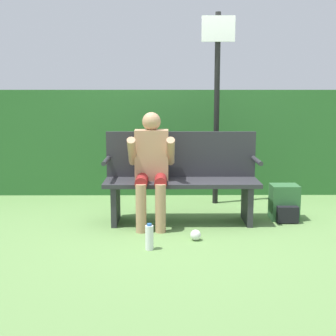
% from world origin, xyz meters
% --- Properties ---
extents(ground_plane, '(40.00, 40.00, 0.00)m').
position_xyz_m(ground_plane, '(0.00, 0.00, 0.00)').
color(ground_plane, '#668E4C').
extents(hedge_back, '(12.00, 0.39, 1.46)m').
position_xyz_m(hedge_back, '(0.00, 1.55, 0.73)').
color(hedge_back, '#2D662D').
rests_on(hedge_back, ground).
extents(park_bench, '(1.70, 0.50, 1.00)m').
position_xyz_m(park_bench, '(0.00, 0.08, 0.49)').
color(park_bench, '#2D2D33').
rests_on(park_bench, ground).
extents(person_seated, '(0.50, 0.58, 1.22)m').
position_xyz_m(person_seated, '(-0.33, -0.05, 0.68)').
color(person_seated, tan).
rests_on(person_seated, ground).
extents(backpack, '(0.31, 0.34, 0.40)m').
position_xyz_m(backpack, '(1.18, 0.11, 0.19)').
color(backpack, '#336638').
rests_on(backpack, ground).
extents(water_bottle, '(0.08, 0.08, 0.25)m').
position_xyz_m(water_bottle, '(-0.33, -0.90, 0.12)').
color(water_bottle, white).
rests_on(water_bottle, ground).
extents(signpost, '(0.41, 0.09, 2.41)m').
position_xyz_m(signpost, '(0.47, 0.89, 1.41)').
color(signpost, black).
rests_on(signpost, ground).
extents(parked_car, '(4.35, 2.63, 1.37)m').
position_xyz_m(parked_car, '(3.93, 13.48, 0.64)').
color(parked_car, maroon).
rests_on(parked_car, ground).
extents(litter_crumple, '(0.11, 0.11, 0.11)m').
position_xyz_m(litter_crumple, '(0.12, -0.64, 0.05)').
color(litter_crumple, silver).
rests_on(litter_crumple, ground).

